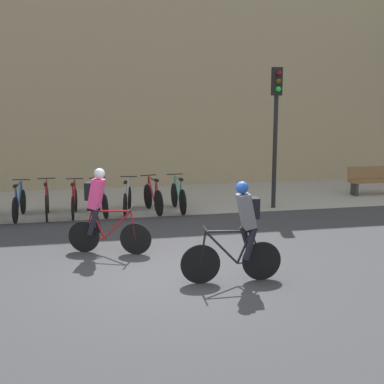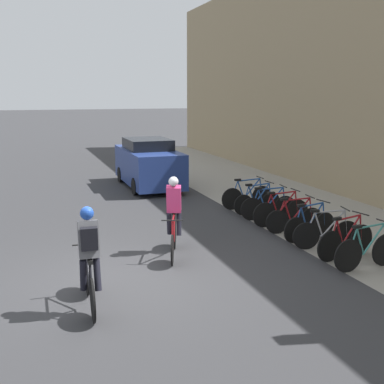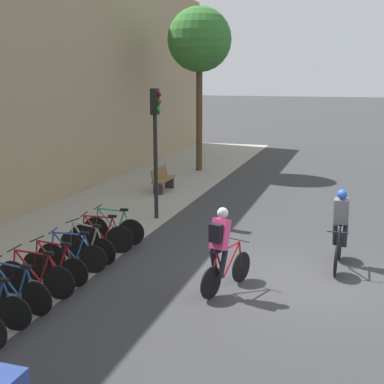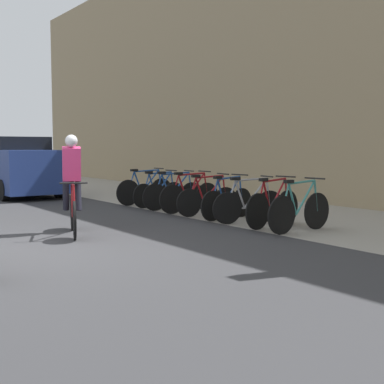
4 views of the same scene
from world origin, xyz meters
The scene contains 14 objects.
ground centered at (0.00, 0.00, 0.00)m, with size 200.00×200.00×0.00m, color #333335.
kerb_strip centered at (0.00, 6.75, 0.00)m, with size 44.00×4.50×0.01m, color gray.
building_facade centered at (0.00, 9.30, 4.31)m, with size 44.00×0.60×8.62m, color #9E8966.
cyclist_pink centered at (-1.24, 1.61, 0.95)m, with size 1.66×0.70×1.77m.
cyclist_grey centered at (1.11, -0.56, 0.95)m, with size 1.80×0.46×1.79m.
parked_bike_2 centered at (-3.22, 5.05, 0.40)m, with size 0.46×1.69×0.96m.
parked_bike_3 centered at (-2.51, 5.05, 0.41)m, with size 0.46×1.71×0.98m.
parked_bike_4 centered at (-1.81, 5.05, 0.39)m, with size 0.46×1.61×0.95m.
parked_bike_5 centered at (-1.10, 5.05, 0.39)m, with size 0.46×1.59×0.96m.
parked_bike_6 centered at (-0.40, 5.05, 0.39)m, with size 0.49×1.61×0.96m.
parked_bike_7 centered at (0.30, 5.05, 0.41)m, with size 0.47×1.63×0.98m.
parked_bike_8 centered at (1.00, 5.05, 0.41)m, with size 0.46×1.67×0.98m.
traffic_light_pole centered at (3.73, 4.91, 2.69)m, with size 0.26×0.30×3.91m.
bench centered at (7.46, 6.11, 0.46)m, with size 1.50×0.44×0.89m.
Camera 1 is at (-1.55, -9.17, 3.35)m, focal length 50.00 mm.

